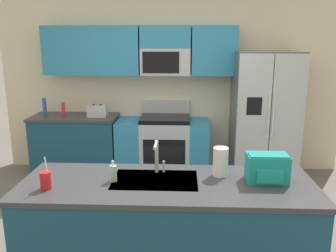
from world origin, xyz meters
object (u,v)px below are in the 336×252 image
range_oven (163,146)px  paper_towel_roll (221,162)px  drink_cup_red (46,180)px  backpack (267,167)px  toaster (97,111)px  pepper_mill (63,109)px  bottle_blue (45,106)px  refrigerator (264,117)px  sink_faucet (157,154)px  soap_dispenser (113,173)px

range_oven → paper_towel_roll: paper_towel_roll is taller
drink_cup_red → backpack: 1.71m
paper_towel_roll → toaster: bearing=124.9°
pepper_mill → bottle_blue: bearing=168.9°
refrigerator → backpack: size_ratio=5.78×
bottle_blue → backpack: 3.70m
toaster → drink_cup_red: drink_cup_red is taller
sink_faucet → toaster: bearing=115.1°
refrigerator → pepper_mill: bearing=178.7°
range_oven → paper_towel_roll: 2.45m
refrigerator → toaster: refrigerator is taller
pepper_mill → soap_dispenser: size_ratio=1.17×
sink_faucet → refrigerator: bearing=57.9°
refrigerator → toaster: size_ratio=6.61×
drink_cup_red → paper_towel_roll: (1.34, 0.33, 0.05)m
refrigerator → toaster: 2.43m
soap_dispenser → backpack: (1.22, 0.05, 0.05)m
toaster → sink_faucet: bearing=-64.9°
refrigerator → soap_dispenser: size_ratio=10.88×
sink_faucet → soap_dispenser: (-0.34, -0.19, -0.10)m
toaster → paper_towel_roll: paper_towel_roll is taller
refrigerator → pepper_mill: 2.95m
range_oven → backpack: size_ratio=4.25×
pepper_mill → backpack: size_ratio=0.62×
sink_faucet → range_oven: bearing=92.2°
refrigerator → sink_faucet: bearing=-122.1°
range_oven → toaster: size_ratio=4.86×
drink_cup_red → toaster: bearing=95.1°
pepper_mill → bottle_blue: (-0.31, 0.06, 0.03)m
refrigerator → paper_towel_roll: size_ratio=7.71×
range_oven → soap_dispenser: 2.53m
drink_cup_red → backpack: drink_cup_red is taller
bottle_blue → drink_cup_red: drink_cup_red is taller
toaster → soap_dispenser: (0.71, -2.41, -0.02)m
sink_faucet → bottle_blue: bearing=128.8°
range_oven → paper_towel_roll: (0.61, -2.30, 0.58)m
paper_towel_roll → drink_cup_red: bearing=-166.1°
bottle_blue → toaster: bearing=-7.5°
range_oven → drink_cup_red: (-0.73, -2.63, 0.53)m
soap_dispenser → backpack: size_ratio=0.53×
soap_dispenser → refrigerator: bearing=54.3°
backpack → soap_dispenser: bearing=-177.7°
refrigerator → drink_cup_red: 3.37m
refrigerator → backpack: 2.40m
bottle_blue → backpack: (2.76, -2.47, -0.01)m
drink_cup_red → paper_towel_roll: size_ratio=1.06×
bottle_blue → drink_cup_red: bearing=-68.5°
sink_faucet → drink_cup_red: (-0.81, -0.36, -0.10)m
refrigerator → drink_cup_red: bearing=-130.6°
pepper_mill → paper_towel_roll: bearing=-47.7°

